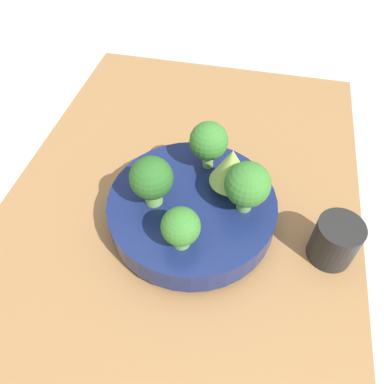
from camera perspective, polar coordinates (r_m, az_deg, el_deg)
ground_plane at (r=0.66m, az=-2.88°, el=-7.35°), size 6.00×6.00×0.00m
table at (r=0.65m, az=-2.94°, el=-6.54°), size 1.02×0.62×0.03m
bowl at (r=0.61m, az=0.00°, el=-2.66°), size 0.27×0.27×0.06m
romanesco_piece_near at (r=0.57m, az=5.99°, el=3.75°), size 0.06×0.06×0.09m
broccoli_floret_front at (r=0.55m, az=8.44°, el=1.03°), size 0.07×0.07×0.09m
broccoli_floret_back at (r=0.56m, az=-6.20°, el=1.95°), size 0.07×0.07×0.09m
broccoli_floret_right at (r=0.61m, az=2.58°, el=7.69°), size 0.06×0.06×0.09m
broccoli_floret_left at (r=0.51m, az=-1.72°, el=-5.42°), size 0.06×0.06×0.07m
cup at (r=0.61m, az=20.96°, el=-6.98°), size 0.07×0.07×0.08m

